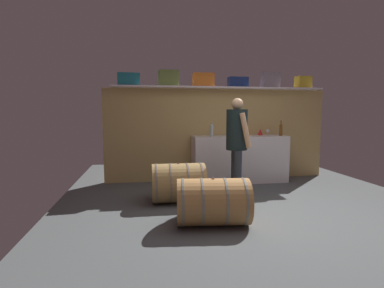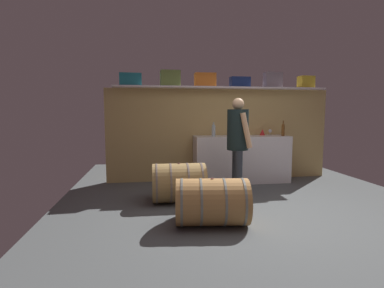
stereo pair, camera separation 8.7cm
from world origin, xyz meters
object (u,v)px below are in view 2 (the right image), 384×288
(toolcase_navy, at_px, (240,82))
(red_funnel, at_px, (262,132))
(toolcase_teal, at_px, (130,80))
(wine_barrel_near, at_px, (212,202))
(toolcase_orange, at_px, (205,80))
(wine_bottle_clear, at_px, (214,130))
(wine_barrel_far, at_px, (179,183))
(wine_bottle_amber, at_px, (283,129))
(toolcase_grey, at_px, (273,80))
(work_cabinet, at_px, (241,159))
(toolcase_olive, at_px, (170,78))
(winemaker_pouring, at_px, (238,137))
(wine_glass, at_px, (270,131))
(toolcase_yellow, at_px, (306,82))

(toolcase_navy, xyz_separation_m, red_funnel, (0.50, -0.04, -1.04))
(toolcase_teal, height_order, wine_barrel_near, toolcase_teal)
(toolcase_orange, bearing_deg, toolcase_navy, 1.80)
(toolcase_teal, height_order, wine_bottle_clear, toolcase_teal)
(wine_bottle_clear, relative_size, wine_barrel_far, 0.33)
(toolcase_orange, relative_size, wine_bottle_amber, 1.34)
(toolcase_orange, height_order, toolcase_grey, toolcase_grey)
(toolcase_navy, distance_m, work_cabinet, 1.59)
(toolcase_olive, distance_m, wine_barrel_far, 2.26)
(red_funnel, bearing_deg, wine_barrel_near, -124.21)
(toolcase_teal, distance_m, toolcase_navy, 2.22)
(toolcase_navy, relative_size, winemaker_pouring, 0.24)
(work_cabinet, bearing_deg, wine_glass, 8.64)
(toolcase_navy, relative_size, red_funnel, 3.10)
(toolcase_teal, relative_size, winemaker_pouring, 0.25)
(wine_glass, bearing_deg, red_funnel, 165.22)
(toolcase_grey, distance_m, wine_glass, 1.08)
(toolcase_yellow, bearing_deg, wine_bottle_amber, -157.79)
(toolcase_grey, bearing_deg, toolcase_teal, 177.38)
(toolcase_olive, relative_size, red_funnel, 2.96)
(toolcase_teal, relative_size, toolcase_yellow, 1.37)
(toolcase_navy, bearing_deg, toolcase_grey, -1.40)
(wine_bottle_clear, xyz_separation_m, winemaker_pouring, (0.19, -1.03, -0.06))
(toolcase_olive, distance_m, toolcase_grey, 2.16)
(toolcase_teal, distance_m, toolcase_olive, 0.78)
(wine_barrel_near, relative_size, winemaker_pouring, 0.59)
(toolcase_teal, distance_m, red_funnel, 2.92)
(wine_glass, distance_m, wine_barrel_near, 2.99)
(toolcase_olive, xyz_separation_m, wine_bottle_clear, (0.85, -0.21, -1.02))
(toolcase_olive, bearing_deg, red_funnel, -4.13)
(toolcase_orange, bearing_deg, wine_barrel_near, -96.87)
(red_funnel, distance_m, winemaker_pouring, 1.51)
(toolcase_grey, bearing_deg, toolcase_olive, 177.38)
(work_cabinet, bearing_deg, wine_barrel_near, -116.46)
(wine_bottle_clear, bearing_deg, toolcase_orange, 122.57)
(wine_bottle_clear, height_order, wine_glass, wine_bottle_clear)
(work_cabinet, bearing_deg, red_funnel, 15.62)
(toolcase_yellow, height_order, wine_barrel_near, toolcase_yellow)
(winemaker_pouring, bearing_deg, red_funnel, 150.64)
(toolcase_teal, xyz_separation_m, wine_bottle_clear, (1.63, -0.21, -0.99))
(toolcase_grey, xyz_separation_m, wine_bottle_amber, (0.12, -0.31, -1.02))
(wine_glass, height_order, winemaker_pouring, winemaker_pouring)
(toolcase_yellow, relative_size, winemaker_pouring, 0.18)
(toolcase_grey, bearing_deg, toolcase_yellow, -2.62)
(toolcase_navy, relative_size, wine_barrel_near, 0.41)
(toolcase_teal, relative_size, wine_barrel_far, 0.50)
(wine_barrel_near, distance_m, wine_barrel_far, 1.07)
(toolcase_olive, distance_m, wine_bottle_amber, 2.51)
(wine_bottle_clear, distance_m, wine_barrel_near, 2.37)
(red_funnel, bearing_deg, toolcase_yellow, 2.39)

